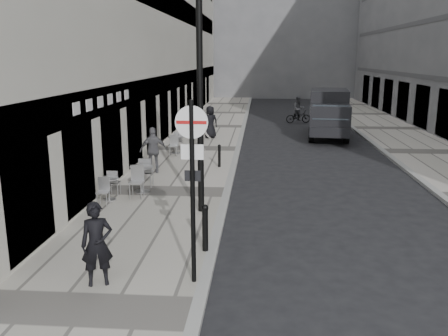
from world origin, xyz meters
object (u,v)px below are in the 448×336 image
Objects in this scene: lamppost at (200,78)px; panel_van at (329,111)px; cyclist at (298,113)px; walking_man at (97,244)px; sign_post at (192,169)px.

lamppost reaches higher than panel_van.
lamppost is at bearing -115.92° from cyclist.
lamppost is at bearing -105.01° from panel_van.
lamppost is (1.45, 4.69, 2.97)m from walking_man.
panel_van reaches higher than walking_man.
cyclist is at bearing 77.90° from lamppost.
walking_man is 0.46× the size of sign_post.
lamppost is 3.70× the size of cyclist.
cyclist is at bearing 56.73° from walking_man.
sign_post reaches higher than panel_van.
panel_van reaches higher than cyclist.
walking_man is at bearing -170.46° from sign_post.
walking_man is 2.38m from sign_post.
sign_post is (1.85, 0.26, 1.47)m from walking_man.
walking_man is 25.39m from cyclist.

